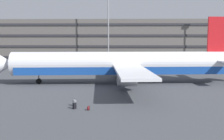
{
  "coord_description": "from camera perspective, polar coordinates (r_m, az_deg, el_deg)",
  "views": [
    {
      "loc": [
        1.5,
        -44.93,
        7.47
      ],
      "look_at": [
        0.56,
        -6.3,
        3.0
      ],
      "focal_mm": 43.16,
      "sensor_mm": 36.0,
      "label": 1
    }
  ],
  "objects": [
    {
      "name": "backpack_red",
      "position": [
        28.64,
        -5.04,
        -8.06
      ],
      "size": [
        0.35,
        0.38,
        0.54
      ],
      "color": "maroon",
      "rests_on": "ground_plane"
    },
    {
      "name": "terminal_structure",
      "position": [
        95.74,
        0.51,
        6.23
      ],
      "size": [
        147.7,
        21.37,
        13.71
      ],
      "color": "#605B56",
      "rests_on": "ground_plane"
    },
    {
      "name": "suitcase_orange",
      "position": [
        30.62,
        -7.98,
        -6.89
      ],
      "size": [
        0.47,
        0.52,
        0.82
      ],
      "color": "gray",
      "rests_on": "ground_plane"
    },
    {
      "name": "airliner",
      "position": [
        45.4,
        2.18,
        1.19
      ],
      "size": [
        42.24,
        34.17,
        11.2
      ],
      "color": "silver",
      "rests_on": "ground_plane"
    },
    {
      "name": "light_mast_left",
      "position": [
        77.79,
        -0.78,
        11.81
      ],
      "size": [
        1.8,
        0.5,
        25.6
      ],
      "color": "gray",
      "rests_on": "ground_plane"
    },
    {
      "name": "ground_plane",
      "position": [
        45.57,
        -0.51,
        -2.84
      ],
      "size": [
        600.0,
        600.0,
        0.0
      ],
      "primitive_type": "plane",
      "color": "#424449"
    },
    {
      "name": "suitcase_teal",
      "position": [
        29.37,
        -7.95,
        -7.47
      ],
      "size": [
        0.4,
        0.46,
        0.88
      ],
      "color": "black",
      "rests_on": "ground_plane"
    }
  ]
}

